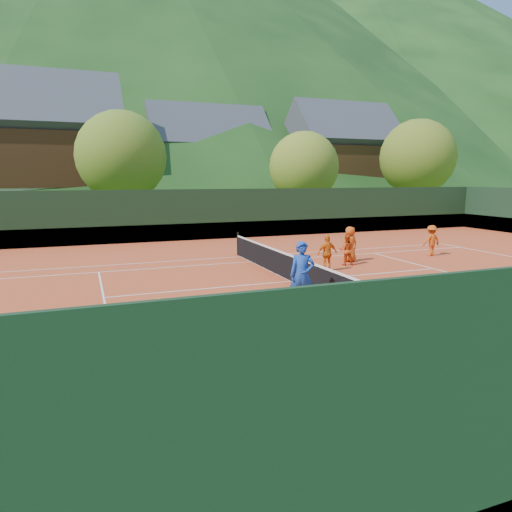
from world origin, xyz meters
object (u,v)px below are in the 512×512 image
object	(u,v)px
chalet_mid	(207,165)
student_b	(327,253)
student_c	(350,244)
chalet_left	(40,155)
chalet_right	(340,163)
coach	(302,275)
student_d	(431,241)
student_a	(346,250)
ball_hopper	(119,318)
tennis_net	(291,268)

from	to	relation	value
chalet_mid	student_b	bearing A→B (deg)	-96.77
student_c	chalet_left	distance (m)	31.18
student_b	chalet_right	xyz separation A→B (m)	(17.90, 28.85, 4.52)
coach	student_d	size ratio (longest dim) A/B	1.32
student_a	student_d	bearing A→B (deg)	-151.84
student_a	student_c	distance (m)	0.84
student_b	student_d	world-z (taller)	student_d
student_c	chalet_right	bearing A→B (deg)	-124.17
student_a	student_d	size ratio (longest dim) A/B	0.89
coach	student_c	xyz separation A→B (m)	(5.22, 5.78, -0.18)
student_b	chalet_left	distance (m)	31.67
ball_hopper	chalet_right	size ratio (longest dim) A/B	0.08
student_d	chalet_right	distance (m)	30.08
student_d	chalet_mid	size ratio (longest dim) A/B	0.11
student_a	tennis_net	xyz separation A→B (m)	(-3.49, -1.97, -0.15)
chalet_mid	chalet_right	bearing A→B (deg)	-15.95
student_b	tennis_net	distance (m)	2.40
student_c	chalet_mid	bearing A→B (deg)	-97.54
student_c	student_d	size ratio (longest dim) A/B	1.07
coach	chalet_mid	distance (m)	38.10
coach	student_a	xyz separation A→B (m)	(4.67, 5.16, -0.31)
chalet_left	student_d	bearing A→B (deg)	-55.99
student_b	student_c	distance (m)	2.41
ball_hopper	tennis_net	bearing A→B (deg)	37.49
chalet_mid	tennis_net	bearing A→B (deg)	-100.01
coach	chalet_right	world-z (taller)	chalet_right
coach	ball_hopper	distance (m)	5.35
student_b	chalet_left	size ratio (longest dim) A/B	0.10
coach	chalet_right	xyz separation A→B (m)	(21.18, 33.20, 4.28)
student_c	chalet_left	xyz separation A→B (m)	(-14.04, 27.42, 4.85)
ball_hopper	student_b	bearing A→B (deg)	35.44
tennis_net	chalet_right	world-z (taller)	chalet_right
student_a	ball_hopper	xyz separation A→B (m)	(-9.76, -6.78, 0.10)
chalet_left	chalet_right	size ratio (longest dim) A/B	1.16
chalet_mid	chalet_right	size ratio (longest dim) A/B	1.06
tennis_net	chalet_right	bearing A→B (deg)	56.31
student_a	student_c	size ratio (longest dim) A/B	0.83
tennis_net	chalet_right	distance (m)	36.37
ball_hopper	chalet_mid	bearing A→B (deg)	72.45
tennis_net	ball_hopper	world-z (taller)	tennis_net
coach	student_b	xyz separation A→B (m)	(3.28, 4.35, -0.24)
chalet_left	coach	bearing A→B (deg)	-75.13
coach	student_d	world-z (taller)	coach
student_d	chalet_right	size ratio (longest dim) A/B	0.12
chalet_mid	student_a	bearing A→B (deg)	-94.49
ball_hopper	chalet_mid	distance (m)	40.93
ball_hopper	chalet_left	distance (m)	35.35
coach	student_b	size ratio (longest dim) A/B	1.33
student_c	student_d	distance (m)	4.47
student_b	chalet_left	world-z (taller)	chalet_left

